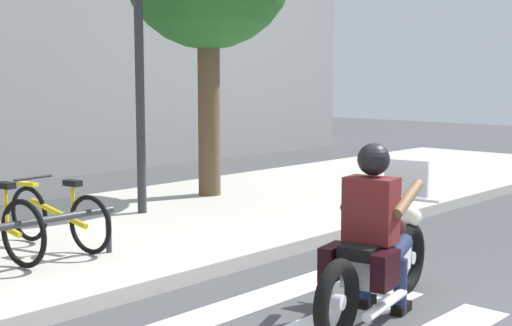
# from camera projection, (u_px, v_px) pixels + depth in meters

# --- Properties ---
(sidewalk) EXTENTS (24.00, 4.40, 0.15)m
(sidewalk) POSITION_uv_depth(u_px,v_px,m) (63.00, 241.00, 8.11)
(sidewalk) COLOR #B7B2A8
(sidewalk) RESTS_ON ground
(crosswalk_stripe_4) EXTENTS (2.80, 0.40, 0.01)m
(crosswalk_stripe_4) POSITION_uv_depth(u_px,v_px,m) (237.00, 306.00, 6.01)
(crosswalk_stripe_4) COLOR white
(crosswalk_stripe_4) RESTS_ON ground
(motorcycle) EXTENTS (2.13, 0.80, 1.23)m
(motorcycle) POSITION_uv_depth(u_px,v_px,m) (378.00, 260.00, 5.76)
(motorcycle) COLOR black
(motorcycle) RESTS_ON ground
(rider) EXTENTS (0.70, 0.62, 1.44)m
(rider) POSITION_uv_depth(u_px,v_px,m) (375.00, 218.00, 5.66)
(rider) COLOR #591919
(rider) RESTS_ON ground
(bicycle_4) EXTENTS (0.48, 1.60, 0.74)m
(bicycle_4) POSITION_uv_depth(u_px,v_px,m) (58.00, 216.00, 7.44)
(bicycle_4) COLOR black
(bicycle_4) RESTS_ON sidewalk
(street_lamp) EXTENTS (0.28, 0.28, 4.52)m
(street_lamp) POSITION_uv_depth(u_px,v_px,m) (138.00, 18.00, 9.12)
(street_lamp) COLOR #2D2D33
(street_lamp) RESTS_ON ground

